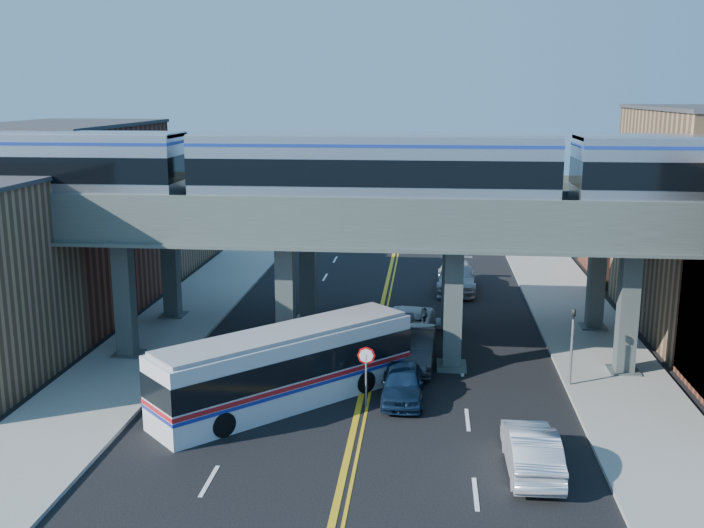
{
  "coord_description": "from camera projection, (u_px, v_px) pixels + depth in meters",
  "views": [
    {
      "loc": [
        2.76,
        -27.87,
        13.02
      ],
      "look_at": [
        -0.8,
        8.12,
        5.0
      ],
      "focal_mm": 40.0,
      "sensor_mm": 36.0,
      "label": 1
    }
  ],
  "objects": [
    {
      "name": "transit_train",
      "position": [
        372.0,
        170.0,
        35.87
      ],
      "size": [
        51.49,
        3.23,
        3.77
      ],
      "color": "black",
      "rests_on": "elevated_viaduct_near"
    },
    {
      "name": "stop_sign",
      "position": [
        366.0,
        367.0,
        32.66
      ],
      "size": [
        0.76,
        0.09,
        2.63
      ],
      "color": "slate",
      "rests_on": "ground"
    },
    {
      "name": "building_west_c",
      "position": [
        147.0,
        212.0,
        59.24
      ],
      "size": [
        8.0,
        10.0,
        8.0
      ],
      "primitive_type": "cube",
      "color": "olive",
      "rests_on": "ground"
    },
    {
      "name": "sidewalk_west",
      "position": [
        152.0,
        344.0,
        40.96
      ],
      "size": [
        5.0,
        70.0,
        0.16
      ],
      "primitive_type": "cube",
      "color": "gray",
      "rests_on": "ground"
    },
    {
      "name": "car_lane_c",
      "position": [
        408.0,
        324.0,
        42.1
      ],
      "size": [
        3.01,
        5.6,
        1.49
      ],
      "primitive_type": "imported",
      "rotation": [
        0.0,
        0.0,
        -0.1
      ],
      "color": "white",
      "rests_on": "ground"
    },
    {
      "name": "sidewalk_east",
      "position": [
        603.0,
        358.0,
        38.75
      ],
      "size": [
        5.0,
        70.0,
        0.16
      ],
      "primitive_type": "cube",
      "color": "gray",
      "rests_on": "ground"
    },
    {
      "name": "building_east_c",
      "position": [
        651.0,
        213.0,
        55.58
      ],
      "size": [
        8.0,
        10.0,
        9.0
      ],
      "primitive_type": "cube",
      "color": "brown",
      "rests_on": "ground"
    },
    {
      "name": "transit_bus",
      "position": [
        286.0,
        368.0,
        33.06
      ],
      "size": [
        10.3,
        10.28,
        3.07
      ],
      "rotation": [
        0.0,
        0.0,
        0.78
      ],
      "color": "silver",
      "rests_on": "ground"
    },
    {
      "name": "car_lane_b",
      "position": [
        414.0,
        348.0,
        37.79
      ],
      "size": [
        2.16,
        5.5,
        1.78
      ],
      "primitive_type": "imported",
      "rotation": [
        0.0,
        0.0,
        -0.05
      ],
      "color": "#272729",
      "rests_on": "ground"
    },
    {
      "name": "traffic_signal",
      "position": [
        572.0,
        339.0,
        34.6
      ],
      "size": [
        0.15,
        0.18,
        4.1
      ],
      "color": "slate",
      "rests_on": "ground"
    },
    {
      "name": "elevated_viaduct_near",
      "position": [
        369.0,
        234.0,
        36.53
      ],
      "size": [
        52.0,
        3.6,
        7.4
      ],
      "color": "#424C4B",
      "rests_on": "ground"
    },
    {
      "name": "car_lane_d",
      "position": [
        456.0,
        277.0,
        52.05
      ],
      "size": [
        2.75,
        6.33,
        1.81
      ],
      "primitive_type": "imported",
      "rotation": [
        0.0,
        0.0,
        -0.03
      ],
      "color": "#ADADB2",
      "rests_on": "ground"
    },
    {
      "name": "elevated_viaduct_far",
      "position": [
        379.0,
        212.0,
        43.33
      ],
      "size": [
        52.0,
        3.6,
        7.4
      ],
      "color": "#424C4B",
      "rests_on": "ground"
    },
    {
      "name": "ground",
      "position": [
        352.0,
        436.0,
        30.15
      ],
      "size": [
        120.0,
        120.0,
        0.0
      ],
      "primitive_type": "plane",
      "color": "black",
      "rests_on": "ground"
    },
    {
      "name": "car_parked_curb",
      "position": [
        532.0,
        450.0,
        27.25
      ],
      "size": [
        1.75,
        4.87,
        1.6
      ],
      "primitive_type": "imported",
      "rotation": [
        0.0,
        0.0,
        3.15
      ],
      "color": "#BBBCC0",
      "rests_on": "ground"
    },
    {
      "name": "building_west_b",
      "position": [
        67.0,
        221.0,
        46.29
      ],
      "size": [
        8.0,
        14.0,
        11.0
      ],
      "primitive_type": "cube",
      "color": "brown",
      "rests_on": "ground"
    },
    {
      "name": "car_lane_a",
      "position": [
        403.0,
        383.0,
        33.63
      ],
      "size": [
        1.84,
        4.47,
        1.52
      ],
      "primitive_type": "imported",
      "rotation": [
        0.0,
        0.0,
        0.01
      ],
      "color": "#10223B",
      "rests_on": "ground"
    }
  ]
}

